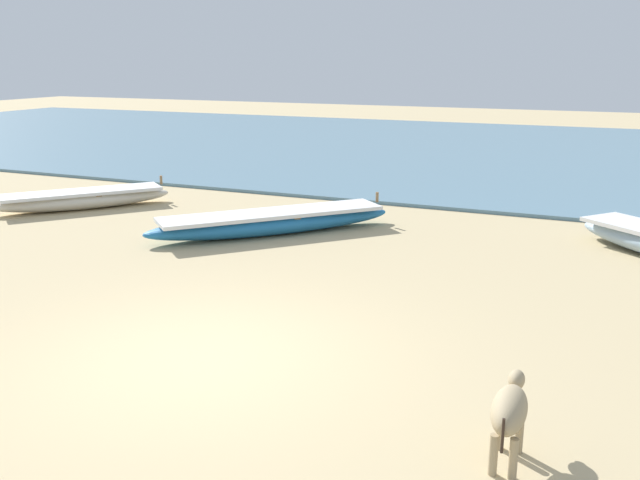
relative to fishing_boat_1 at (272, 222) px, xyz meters
The scene contains 5 objects.
ground 5.69m from the fishing_boat_1, 70.41° to the right, with size 80.00×80.00×0.00m, color tan.
sea_water 13.49m from the fishing_boat_1, 81.88° to the left, with size 60.00×20.00×0.08m, color slate.
fishing_boat_1 is the anchor object (origin of this frame).
fishing_boat_3 4.86m from the fishing_boat_1, behind, with size 3.02×3.47×0.60m.
calf_near_dun 8.06m from the fishing_boat_1, 48.64° to the right, with size 0.31×0.99×0.64m.
Camera 1 is at (4.08, -6.03, 3.25)m, focal length 39.30 mm.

